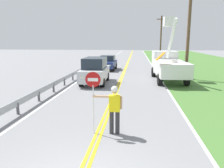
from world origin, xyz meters
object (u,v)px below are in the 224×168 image
Objects in this scene: stop_sign_paddle at (93,89)px; oncoming_suv_nearest at (95,70)px; oncoming_sedan_second at (108,63)px; utility_pole_near at (189,27)px; flagger_worker at (114,107)px; utility_bucket_truck at (168,64)px; utility_pole_mid at (161,37)px.

stop_sign_paddle is 9.91m from oncoming_suv_nearest.
oncoming_sedan_second is 0.47× the size of utility_pole_near.
oncoming_suv_nearest is 9.09m from utility_pole_near.
utility_bucket_truck is (3.55, 12.03, 0.37)m from flagger_worker.
flagger_worker is 0.27× the size of utility_bucket_truck.
utility_pole_near is at bearing -35.62° from oncoming_sedan_second.
utility_pole_near is at bearing -89.85° from utility_pole_mid.
flagger_worker is 10.02m from oncoming_suv_nearest.
utility_bucket_truck is at bearing -45.48° from oncoming_sedan_second.
utility_pole_near is (6.04, 12.69, 2.91)m from stop_sign_paddle.
flagger_worker is 0.39× the size of oncoming_suv_nearest.
oncoming_sedan_second is at bearing 144.38° from utility_pole_near.
utility_pole_mid is (7.85, 16.12, 3.30)m from oncoming_sedan_second.
oncoming_suv_nearest is 26.12m from utility_pole_mid.
utility_bucket_truck is 1.66× the size of oncoming_sedan_second.
stop_sign_paddle is 14.35m from utility_pole_near.
utility_pole_near reaches higher than oncoming_suv_nearest.
flagger_worker is 0.21× the size of utility_pole_near.
oncoming_suv_nearest is 0.58× the size of utility_pole_mid.
flagger_worker is 12.54m from utility_bucket_truck.
utility_pole_mid reaches higher than utility_bucket_truck.
utility_pole_near is at bearing 64.54° from stop_sign_paddle.
utility_pole_near reaches higher than utility_pole_mid.
utility_pole_near is at bearing 20.74° from oncoming_suv_nearest.
stop_sign_paddle is at bearing -109.70° from utility_bucket_truck.
utility_pole_mid is (7.76, 24.75, 3.08)m from oncoming_suv_nearest.
oncoming_sedan_second is at bearing 95.81° from stop_sign_paddle.
oncoming_sedan_second is (-0.09, 8.63, -0.23)m from oncoming_suv_nearest.
utility_pole_mid is (5.98, 34.48, 2.43)m from stop_sign_paddle.
utility_pole_mid reaches higher than flagger_worker.
oncoming_suv_nearest is 8.63m from oncoming_sedan_second.
utility_pole_mid is (5.21, 34.44, 3.09)m from flagger_worker.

